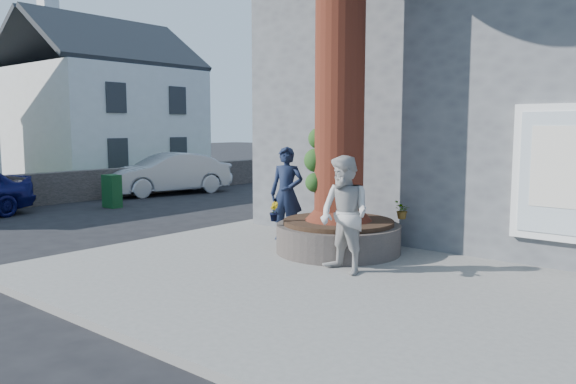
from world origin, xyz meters
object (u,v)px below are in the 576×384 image
Objects in this scene: planter at (338,236)px; a_board_sign at (112,191)px; man at (287,194)px; woman at (345,215)px; car_silver at (168,174)px.

planter is 2.30× the size of a_board_sign.
woman is at bearing -51.29° from man.
man reaches higher than car_silver.
man is at bearing 169.44° from planter.
car_silver is (-9.13, 4.15, -0.33)m from man.
car_silver is (-11.53, 5.61, -0.31)m from woman.
woman is 12.82m from car_silver.
woman is 10.29m from a_board_sign.
planter is 1.64m from man.
a_board_sign is at bearing 153.61° from man.
woman reaches higher than car_silver.
planter is 9.15m from a_board_sign.
man is 0.42× the size of car_silver.
planter is 1.20× the size of man.
planter is 0.51× the size of car_silver.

